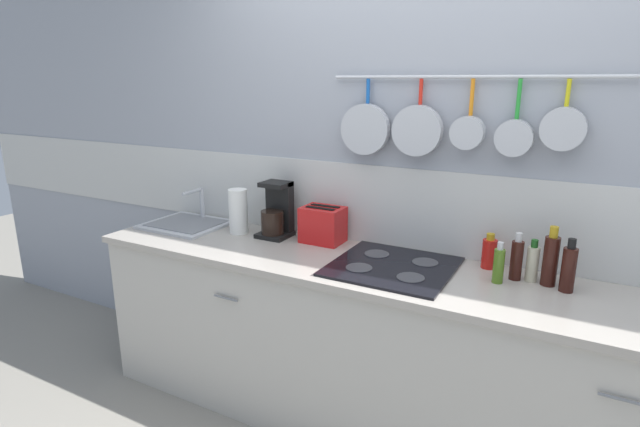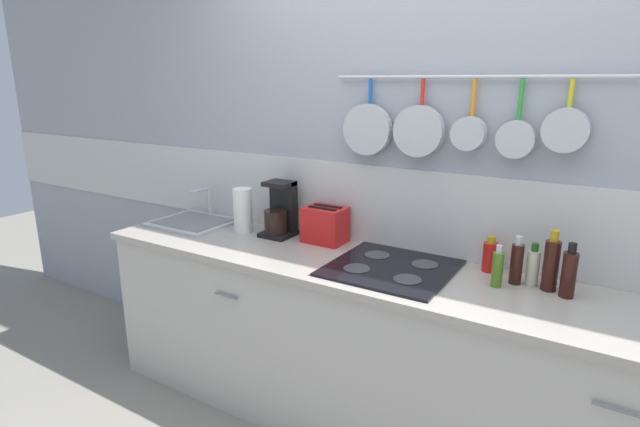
{
  "view_description": "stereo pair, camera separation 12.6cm",
  "coord_description": "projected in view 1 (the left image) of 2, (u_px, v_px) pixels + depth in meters",
  "views": [
    {
      "loc": [
        0.64,
        -2.03,
        1.72
      ],
      "look_at": [
        -0.47,
        0.0,
        1.1
      ],
      "focal_mm": 28.0,
      "sensor_mm": 36.0,
      "label": 1
    },
    {
      "loc": [
        0.75,
        -1.97,
        1.72
      ],
      "look_at": [
        -0.47,
        0.0,
        1.1
      ],
      "focal_mm": 28.0,
      "sensor_mm": 36.0,
      "label": 2
    }
  ],
  "objects": [
    {
      "name": "wall_back",
      "position": [
        438.0,
        175.0,
        2.42
      ],
      "size": [
        7.2,
        0.15,
        2.6
      ],
      "color": "#999EA8",
      "rests_on": "ground_plane"
    },
    {
      "name": "cabinet_base",
      "position": [
        407.0,
        363.0,
        2.35
      ],
      "size": [
        3.32,
        0.58,
        0.85
      ],
      "color": "#B7B2A8",
      "rests_on": "ground_plane"
    },
    {
      "name": "countertop",
      "position": [
        411.0,
        276.0,
        2.24
      ],
      "size": [
        3.36,
        0.6,
        0.03
      ],
      "color": "#A59E93",
      "rests_on": "cabinet_base"
    },
    {
      "name": "sink_basin",
      "position": [
        187.0,
        223.0,
        2.96
      ],
      "size": [
        0.45,
        0.39,
        0.2
      ],
      "color": "#B7BABF",
      "rests_on": "countertop"
    },
    {
      "name": "paper_towel_roll",
      "position": [
        238.0,
        211.0,
        2.79
      ],
      "size": [
        0.1,
        0.1,
        0.25
      ],
      "color": "white",
      "rests_on": "countertop"
    },
    {
      "name": "coffee_maker",
      "position": [
        277.0,
        214.0,
        2.73
      ],
      "size": [
        0.17,
        0.17,
        0.3
      ],
      "color": "black",
      "rests_on": "countertop"
    },
    {
      "name": "toaster",
      "position": [
        323.0,
        225.0,
        2.64
      ],
      "size": [
        0.23,
        0.16,
        0.19
      ],
      "color": "red",
      "rests_on": "countertop"
    },
    {
      "name": "cooktop",
      "position": [
        393.0,
        266.0,
        2.29
      ],
      "size": [
        0.54,
        0.53,
        0.01
      ],
      "color": "black",
      "rests_on": "countertop"
    },
    {
      "name": "bottle_hot_sauce",
      "position": [
        489.0,
        253.0,
        2.28
      ],
      "size": [
        0.07,
        0.07,
        0.16
      ],
      "color": "red",
      "rests_on": "countertop"
    },
    {
      "name": "bottle_dish_soap",
      "position": [
        499.0,
        265.0,
        2.11
      ],
      "size": [
        0.05,
        0.05,
        0.18
      ],
      "color": "#4C721E",
      "rests_on": "countertop"
    },
    {
      "name": "bottle_olive_oil",
      "position": [
        517.0,
        259.0,
        2.14
      ],
      "size": [
        0.05,
        0.05,
        0.21
      ],
      "color": "#33140F",
      "rests_on": "countertop"
    },
    {
      "name": "bottle_vinegar",
      "position": [
        532.0,
        263.0,
        2.12
      ],
      "size": [
        0.05,
        0.05,
        0.19
      ],
      "color": "#BFB799",
      "rests_on": "countertop"
    },
    {
      "name": "bottle_cooking_wine",
      "position": [
        551.0,
        260.0,
        2.07
      ],
      "size": [
        0.06,
        0.06,
        0.26
      ],
      "color": "#33140F",
      "rests_on": "countertop"
    },
    {
      "name": "bottle_sesame_oil",
      "position": [
        569.0,
        268.0,
        2.01
      ],
      "size": [
        0.06,
        0.06,
        0.23
      ],
      "color": "#33140F",
      "rests_on": "countertop"
    }
  ]
}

